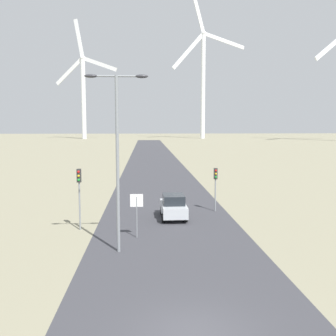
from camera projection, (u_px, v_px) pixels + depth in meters
name	position (u px, v px, depth m)	size (l,w,h in m)	color
ground_plane	(193.00, 334.00, 13.34)	(600.00, 600.00, 0.00)	gray
road_surface	(156.00, 170.00, 60.97)	(10.00, 240.00, 0.01)	#38383D
streetlamp	(117.00, 142.00, 21.31)	(3.40, 0.32, 9.74)	gray
stop_sign_near	(137.00, 207.00, 24.48)	(0.81, 0.07, 2.78)	gray
traffic_light_post_near_left	(79.00, 185.00, 26.16)	(0.28, 0.33, 4.15)	gray
traffic_light_post_near_right	(216.00, 180.00, 31.95)	(0.28, 0.34, 3.55)	gray
car_approaching	(173.00, 206.00, 29.74)	(1.89, 4.14, 1.83)	#B7BCC1
wind_turbine_left	(83.00, 88.00, 192.58)	(31.37, 10.58, 57.95)	silver
wind_turbine_center	(203.00, 74.00, 197.94)	(39.02, 14.38, 75.99)	silver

